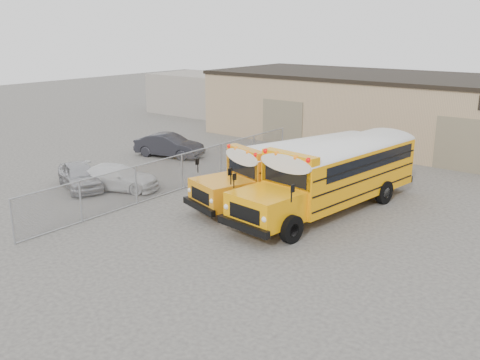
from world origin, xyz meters
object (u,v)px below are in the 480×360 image
Objects in this scene: car_silver at (80,176)px; car_white at (117,177)px; car_dark at (169,145)px; school_bus_right at (408,147)px; tarp_bundle at (254,209)px; school_bus_left at (381,149)px.

car_silver reaches higher than car_white.
car_dark reaches higher than car_silver.
school_bus_right is at bearing -69.68° from car_white.
school_bus_right is 16.81m from car_silver.
tarp_bundle is 10.24m from car_silver.
car_dark is (-2.92, 6.53, 0.10)m from car_white.
school_bus_right is 6.48× the size of tarp_bundle.
school_bus_left is 10.01m from tarp_bundle.
school_bus_right reaches higher than car_white.
tarp_bundle is at bearing -95.53° from school_bus_left.
school_bus_left is 12.94m from car_dark.
school_bus_left is 2.29× the size of car_dark.
car_silver is (-12.32, -11.39, -1.12)m from school_bus_right.
car_silver is 7.72m from car_dark.
tarp_bundle is at bearing -63.42° from car_silver.
car_silver is 1.91m from car_white.
school_bus_right reaches higher than tarp_bundle.
car_dark is (-12.51, -3.16, -0.92)m from school_bus_left.
school_bus_left is 0.92× the size of school_bus_right.
tarp_bundle is 0.43× the size of car_silver.
car_dark is at bearing 149.59° from tarp_bundle.
school_bus_left reaches higher than car_white.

